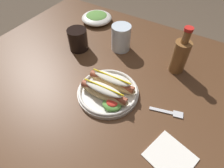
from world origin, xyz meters
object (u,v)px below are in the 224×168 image
object	(u,v)px
hot_dog_plate	(108,90)
glass_bottle	(180,55)
soda_cup	(78,40)
side_bowl	(97,17)
water_cup	(121,38)
napkin	(170,157)
fork	(169,113)

from	to	relation	value
hot_dog_plate	glass_bottle	world-z (taller)	glass_bottle
soda_cup	side_bowl	bearing A→B (deg)	105.30
side_bowl	water_cup	bearing A→B (deg)	-31.46
soda_cup	side_bowl	size ratio (longest dim) A/B	0.60
hot_dog_plate	soda_cup	distance (m)	0.33
soda_cup	glass_bottle	world-z (taller)	glass_bottle
napkin	glass_bottle	bearing A→B (deg)	106.66
side_bowl	napkin	bearing A→B (deg)	-40.03
fork	glass_bottle	world-z (taller)	glass_bottle
napkin	water_cup	bearing A→B (deg)	135.54
water_cup	napkin	xyz separation A→B (m)	(0.39, -0.39, -0.06)
hot_dog_plate	soda_cup	xyz separation A→B (m)	(-0.28, 0.17, 0.02)
side_bowl	napkin	distance (m)	0.83
hot_dog_plate	fork	distance (m)	0.24
glass_bottle	side_bowl	distance (m)	0.55
fork	water_cup	size ratio (longest dim) A/B	0.98
fork	glass_bottle	distance (m)	0.25
water_cup	glass_bottle	bearing A→B (deg)	-0.67
hot_dog_plate	side_bowl	xyz separation A→B (m)	(-0.35, 0.43, -0.00)
soda_cup	glass_bottle	distance (m)	0.47
soda_cup	napkin	world-z (taller)	soda_cup
soda_cup	napkin	bearing A→B (deg)	-26.29
soda_cup	glass_bottle	xyz separation A→B (m)	(0.45, 0.10, 0.03)
hot_dog_plate	soda_cup	size ratio (longest dim) A/B	2.29
soda_cup	glass_bottle	bearing A→B (deg)	12.75
water_cup	glass_bottle	size ratio (longest dim) A/B	0.60
hot_dog_plate	water_cup	bearing A→B (deg)	110.33
fork	water_cup	world-z (taller)	water_cup
water_cup	napkin	world-z (taller)	water_cup
soda_cup	water_cup	distance (m)	0.20
side_bowl	glass_bottle	bearing A→B (deg)	-16.26
hot_dog_plate	napkin	distance (m)	0.31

